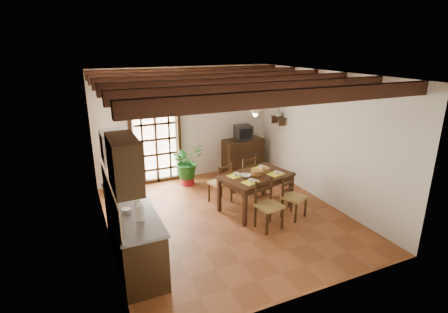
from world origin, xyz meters
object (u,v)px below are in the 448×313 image
dining_table (256,179)px  chair_near_right (293,204)px  kitchen_counter (132,231)px  pendant_lamp (255,110)px  potted_plant (187,162)px  chair_far_right (245,182)px  chair_far_left (221,190)px  chair_near_left (268,214)px  sideboard (243,155)px  crt_tv (243,132)px

dining_table → chair_near_right: bearing=-64.1°
kitchen_counter → pendant_lamp: pendant_lamp is taller
chair_near_right → potted_plant: bearing=97.1°
chair_far_right → pendant_lamp: 1.93m
chair_far_left → potted_plant: potted_plant is taller
kitchen_counter → dining_table: bearing=14.9°
dining_table → chair_near_right: 0.90m
potted_plant → kitchen_counter: bearing=-124.7°
chair_far_left → pendant_lamp: 1.94m
chair_near_left → chair_far_left: size_ratio=1.03×
kitchen_counter → chair_far_right: bearing=28.0°
pendant_lamp → potted_plant: bearing=115.8°
dining_table → sideboard: (0.80, 2.12, -0.22)m
kitchen_counter → chair_far_right: 3.17m
crt_tv → dining_table: bearing=-105.9°
chair_near_right → chair_far_left: bearing=108.6°
chair_near_right → chair_far_right: size_ratio=0.95×
chair_far_right → potted_plant: size_ratio=0.41×
dining_table → chair_near_left: 0.89m
kitchen_counter → sideboard: bearing=39.4°
chair_near_left → chair_near_right: (0.68, 0.17, -0.02)m
kitchen_counter → crt_tv: kitchen_counter is taller
chair_near_left → chair_near_right: size_ratio=1.07×
kitchen_counter → chair_near_left: (2.47, -0.09, -0.18)m
chair_far_right → crt_tv: bearing=-127.4°
chair_near_left → chair_near_right: 0.70m
potted_plant → chair_far_right: bearing=-46.8°
kitchen_counter → sideboard: size_ratio=2.12×
dining_table → potted_plant: (-0.85, 1.87, -0.10)m
chair_far_left → crt_tv: (1.32, 1.51, 0.81)m
chair_near_left → pendant_lamp: 2.00m
sideboard → pendant_lamp: 2.72m
chair_far_right → sideboard: bearing=-127.3°
chair_near_right → sideboard: size_ratio=0.82×
pendant_lamp → chair_far_left: bearing=135.5°
kitchen_counter → chair_far_left: (2.11, 1.31, -0.19)m
chair_far_left → sideboard: bearing=-148.6°
chair_near_right → dining_table: bearing=108.5°
chair_near_right → chair_far_right: (-0.36, 1.40, 0.01)m
dining_table → potted_plant: 2.06m
chair_far_right → pendant_lamp: bearing=65.0°
chair_far_right → crt_tv: crt_tv is taller
chair_near_left → kitchen_counter: bearing=169.0°
chair_near_right → pendant_lamp: (-0.52, 0.71, 1.80)m
chair_near_left → chair_far_left: (-0.36, 1.40, -0.01)m
kitchen_counter → potted_plant: 3.13m
kitchen_counter → chair_near_left: kitchen_counter is taller
chair_near_left → chair_far_left: chair_near_left is taller
potted_plant → pendant_lamp: size_ratio=2.62×
pendant_lamp → chair_far_right: bearing=76.8°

